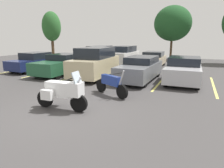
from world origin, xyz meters
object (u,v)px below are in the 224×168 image
motorcycle_touring (63,92)px  car_green (62,64)px  car_navy (35,62)px  car_far_red (99,55)px  car_champagne (95,63)px  car_grey (140,69)px  car_far_tan (153,59)px  motorcycle_second (111,84)px  car_silver (184,70)px  car_far_white (124,56)px

motorcycle_touring → car_green: 7.65m
car_navy → car_far_red: bearing=68.3°
car_champagne → car_navy: bearing=175.4°
car_champagne → car_grey: (3.05, 0.28, -0.25)m
car_far_red → car_far_tan: (5.82, -0.51, -0.21)m
motorcycle_second → car_silver: size_ratio=0.45×
car_far_white → car_far_tan: size_ratio=0.99×
car_green → car_far_red: 6.83m
car_far_red → car_champagne: bearing=-64.8°
car_champagne → motorcycle_second: bearing=-52.9°
car_navy → car_far_red: (2.55, 6.39, 0.18)m
car_navy → car_green: car_navy is taller
car_green → car_far_red: car_far_red is taller
car_green → car_silver: car_silver is taller
motorcycle_touring → car_far_tan: (0.73, 12.40, -0.00)m
car_silver → car_champagne: bearing=-173.1°
car_navy → car_grey: size_ratio=0.90×
car_far_white → car_grey: bearing=-61.5°
car_far_red → car_far_white: car_far_white is taller
motorcycle_second → car_champagne: (-2.74, 3.62, 0.43)m
car_navy → car_far_tan: (8.36, 5.89, -0.02)m
car_champagne → motorcycle_touring: bearing=-72.8°
car_far_white → car_far_tan: bearing=-2.4°
car_far_white → car_champagne: bearing=-87.3°
car_silver → car_grey: bearing=-171.0°
motorcycle_touring → car_champagne: bearing=107.2°
car_navy → car_champagne: 5.80m
motorcycle_second → car_navy: size_ratio=0.45×
car_grey → car_silver: size_ratio=1.11×
motorcycle_touring → car_far_white: size_ratio=0.48×
motorcycle_touring → motorcycle_second: motorcycle_touring is taller
car_silver → car_far_white: (-5.90, 5.80, 0.18)m
car_far_red → car_far_white: size_ratio=1.04×
motorcycle_touring → car_green: size_ratio=0.44×
car_navy → car_far_red: car_far_red is taller
motorcycle_second → car_far_red: bearing=119.6°
car_far_white → car_silver: bearing=-44.5°
car_far_red → motorcycle_second: bearing=-60.4°
motorcycle_touring → car_far_tan: 12.42m
car_green → car_far_white: 6.89m
car_champagne → car_far_white: size_ratio=1.09×
car_far_white → car_far_red: bearing=172.5°
motorcycle_touring → car_navy: (-7.64, 6.51, 0.02)m
car_silver → motorcycle_second: bearing=-123.5°
car_navy → car_champagne: (5.77, -0.47, 0.27)m
car_grey → car_green: bearing=-177.7°
car_grey → car_far_red: car_far_red is taller
car_silver → car_far_red: 10.77m
car_grey → car_far_red: bearing=133.6°
motorcycle_touring → car_green: (-4.63, 6.09, 0.03)m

